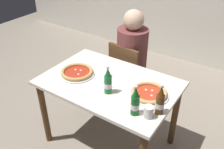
% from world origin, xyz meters
% --- Properties ---
extents(ground_plane, '(8.00, 8.00, 0.00)m').
position_xyz_m(ground_plane, '(0.00, 0.00, 0.00)').
color(ground_plane, gray).
extents(dining_table_main, '(1.20, 0.80, 0.75)m').
position_xyz_m(dining_table_main, '(0.00, 0.00, 0.64)').
color(dining_table_main, silver).
rests_on(dining_table_main, ground_plane).
extents(chair_behind_table, '(0.44, 0.44, 0.85)m').
position_xyz_m(chair_behind_table, '(-0.15, 0.61, 0.48)').
color(chair_behind_table, brown).
rests_on(chair_behind_table, ground_plane).
extents(diner_seated, '(0.34, 0.34, 1.21)m').
position_xyz_m(diner_seated, '(-0.14, 0.66, 0.58)').
color(diner_seated, '#2D3342').
rests_on(diner_seated, ground_plane).
extents(pizza_margherita_near, '(0.33, 0.33, 0.04)m').
position_xyz_m(pizza_margherita_near, '(-0.32, -0.06, 0.77)').
color(pizza_margherita_near, white).
rests_on(pizza_margherita_near, dining_table_main).
extents(pizza_marinara_far, '(0.33, 0.33, 0.04)m').
position_xyz_m(pizza_marinara_far, '(0.39, 0.02, 0.77)').
color(pizza_marinara_far, white).
rests_on(pizza_marinara_far, dining_table_main).
extents(beer_bottle_left, '(0.07, 0.07, 0.25)m').
position_xyz_m(beer_bottle_left, '(0.08, -0.13, 0.85)').
color(beer_bottle_left, '#196B2D').
rests_on(beer_bottle_left, dining_table_main).
extents(beer_bottle_center, '(0.07, 0.07, 0.25)m').
position_xyz_m(beer_bottle_center, '(0.54, -0.13, 0.85)').
color(beer_bottle_center, '#512D0F').
rests_on(beer_bottle_center, dining_table_main).
extents(beer_bottle_right, '(0.07, 0.07, 0.25)m').
position_xyz_m(beer_bottle_right, '(0.40, -0.24, 0.85)').
color(beer_bottle_right, '#14591E').
rests_on(beer_bottle_right, dining_table_main).
extents(napkin_with_cutlery, '(0.22, 0.22, 0.01)m').
position_xyz_m(napkin_with_cutlery, '(-0.02, 0.02, 0.75)').
color(napkin_with_cutlery, white).
rests_on(napkin_with_cutlery, dining_table_main).
extents(paper_cup, '(0.07, 0.07, 0.09)m').
position_xyz_m(paper_cup, '(0.50, -0.22, 0.80)').
color(paper_cup, white).
rests_on(paper_cup, dining_table_main).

